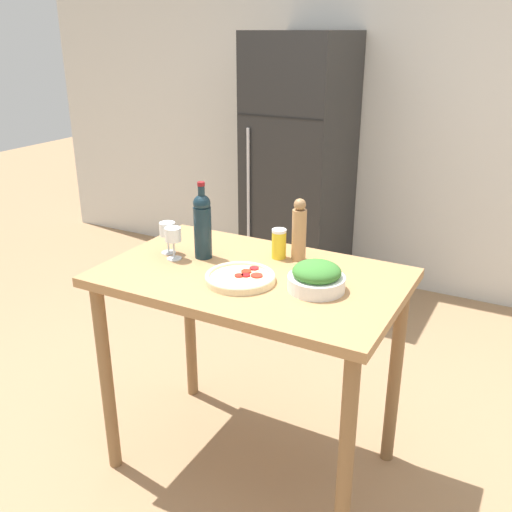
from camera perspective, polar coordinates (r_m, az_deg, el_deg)
The scene contains 11 objects.
ground_plane at distance 2.77m, azimuth -0.39°, elevation -19.75°, with size 14.00×14.00×0.00m, color #9E7A56.
wall_back at distance 4.24m, azimuth 14.79°, elevation 13.73°, with size 6.40×0.06×2.60m.
refrigerator at distance 4.12m, azimuth 4.43°, elevation 8.73°, with size 0.62×0.74×1.83m.
prep_counter at distance 2.32m, azimuth -0.44°, elevation -4.76°, with size 1.19×0.74×0.94m.
wine_bottle at distance 2.38m, azimuth -5.38°, elevation 3.19°, with size 0.07×0.07×0.33m.
wine_glass_near at distance 2.39m, azimuth -8.29°, elevation 1.95°, with size 0.07×0.07×0.14m.
wine_glass_far at distance 2.46m, azimuth -8.84°, elevation 2.51°, with size 0.07×0.07×0.14m.
pepper_mill at distance 2.36m, azimuth 4.33°, elevation 2.53°, with size 0.06×0.06×0.27m.
salad_bowl at distance 2.11m, azimuth 6.07°, elevation -2.14°, with size 0.21×0.21×0.11m.
homemade_pizza at distance 2.19m, azimuth -1.53°, elevation -2.17°, with size 0.27×0.27×0.03m.
salt_canister at distance 2.40m, azimuth 2.31°, elevation 1.25°, with size 0.06×0.06×0.13m.
Camera 1 is at (1.00, -1.82, 1.83)m, focal length 40.00 mm.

